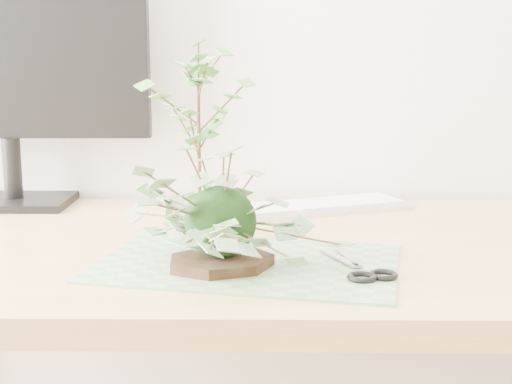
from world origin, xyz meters
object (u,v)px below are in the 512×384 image
at_px(ivy_kokedama, 220,188).
at_px(keyboard, 308,207).
at_px(maple_kokedama, 198,100).
at_px(monitor, 7,63).
at_px(desk, 258,293).

bearing_deg(ivy_kokedama, keyboard, 69.33).
bearing_deg(keyboard, maple_kokedama, -152.77).
bearing_deg(maple_kokedama, monitor, 145.27).
height_order(keyboard, monitor, monitor).
xyz_separation_m(desk, maple_kokedama, (-0.10, 0.01, 0.32)).
bearing_deg(maple_kokedama, keyboard, 49.41).
height_order(desk, keyboard, keyboard).
distance_m(desk, maple_kokedama, 0.33).
height_order(maple_kokedama, keyboard, maple_kokedama).
xyz_separation_m(keyboard, monitor, (-0.59, 0.06, 0.28)).
distance_m(maple_kokedama, monitor, 0.49).
bearing_deg(monitor, desk, -30.77).
height_order(maple_kokedama, monitor, monitor).
xyz_separation_m(maple_kokedama, monitor, (-0.40, 0.28, 0.05)).
bearing_deg(monitor, keyboard, -5.83).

